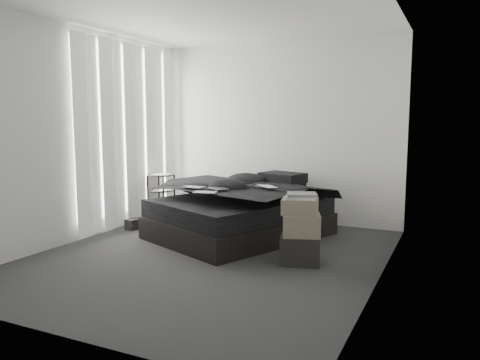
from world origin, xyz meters
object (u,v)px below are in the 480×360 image
at_px(laptop, 264,181).
at_px(box_lower, 300,250).
at_px(bed, 240,225).
at_px(side_stand, 161,198).

bearing_deg(laptop, box_lower, -3.82).
height_order(bed, laptop, laptop).
bearing_deg(box_lower, laptop, 135.57).
relative_size(side_stand, box_lower, 1.68).
height_order(bed, box_lower, box_lower).
height_order(laptop, side_stand, laptop).
height_order(side_stand, box_lower, side_stand).
distance_m(side_stand, box_lower, 2.78).
xyz_separation_m(laptop, side_stand, (-1.83, 0.48, -0.41)).
relative_size(bed, box_lower, 5.06).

